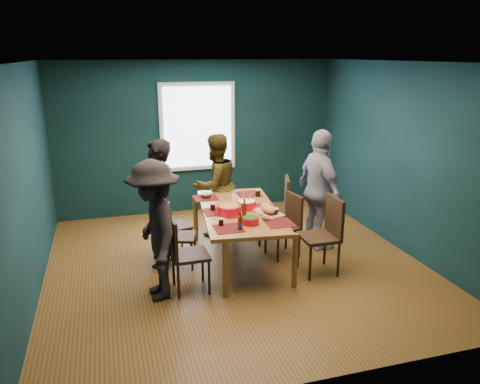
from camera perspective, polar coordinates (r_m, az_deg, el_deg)
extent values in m
cube|color=brown|center=(6.53, -0.55, -8.88)|extent=(5.00, 5.00, 0.01)
cube|color=white|center=(5.90, -0.62, 15.57)|extent=(5.00, 5.00, 0.01)
cube|color=#103137|center=(5.93, -24.51, 0.87)|extent=(0.01, 5.00, 2.70)
cube|color=#103137|center=(7.15, 19.14, 3.93)|extent=(0.01, 5.00, 2.70)
cube|color=#103137|center=(8.46, -5.19, 6.62)|extent=(5.00, 0.01, 2.70)
cube|color=#103137|center=(3.84, 9.60, -5.90)|extent=(5.00, 0.01, 2.70)
cube|color=silver|center=(8.40, -5.19, 7.93)|extent=(1.35, 0.06, 1.55)
cube|color=olive|center=(6.36, -0.04, -2.38)|extent=(1.23, 2.11, 0.05)
cylinder|color=olive|center=(5.58, -1.77, -9.45)|extent=(0.07, 0.07, 0.71)
cylinder|color=olive|center=(5.84, 6.71, -8.33)|extent=(0.07, 0.07, 0.71)
cylinder|color=olive|center=(7.24, -5.44, -3.26)|extent=(0.07, 0.07, 0.71)
cylinder|color=olive|center=(7.44, 1.24, -2.63)|extent=(0.07, 0.07, 0.71)
cube|color=black|center=(6.77, -7.95, -4.15)|extent=(0.48, 0.48, 0.04)
cube|color=black|center=(6.63, -9.47, -2.50)|extent=(0.13, 0.39, 0.43)
cylinder|color=black|center=(6.65, -8.68, -6.64)|extent=(0.03, 0.03, 0.41)
cylinder|color=black|center=(6.77, -5.99, -6.12)|extent=(0.03, 0.03, 0.41)
cylinder|color=black|center=(6.95, -9.71, -5.66)|extent=(0.03, 0.03, 0.41)
cylinder|color=black|center=(7.06, -7.12, -5.18)|extent=(0.03, 0.03, 0.41)
cube|color=black|center=(6.40, -7.24, -5.44)|extent=(0.49, 0.49, 0.04)
cube|color=black|center=(6.35, -8.89, -3.47)|extent=(0.15, 0.38, 0.43)
cylinder|color=black|center=(6.36, -8.87, -7.79)|extent=(0.03, 0.03, 0.40)
cylinder|color=black|center=(6.32, -5.86, -7.86)|extent=(0.03, 0.03, 0.40)
cylinder|color=black|center=(6.66, -8.40, -6.61)|extent=(0.03, 0.03, 0.40)
cylinder|color=black|center=(6.62, -5.53, -6.67)|extent=(0.03, 0.03, 0.40)
cube|color=black|center=(5.73, -6.07, -7.66)|extent=(0.44, 0.44, 0.04)
cube|color=black|center=(5.60, -8.12, -5.47)|extent=(0.05, 0.43, 0.47)
cylinder|color=black|center=(5.64, -7.50, -10.83)|extent=(0.03, 0.03, 0.44)
cylinder|color=black|center=(5.70, -3.78, -10.41)|extent=(0.03, 0.03, 0.44)
cylinder|color=black|center=(5.97, -8.11, -9.25)|extent=(0.03, 0.03, 0.44)
cylinder|color=black|center=(6.02, -4.59, -8.87)|extent=(0.03, 0.03, 0.44)
cube|color=black|center=(7.14, 4.02, -2.34)|extent=(0.58, 0.58, 0.04)
cube|color=black|center=(7.07, 5.75, -0.25)|extent=(0.18, 0.45, 0.50)
cylinder|color=black|center=(7.04, 2.43, -4.83)|extent=(0.04, 0.04, 0.47)
cylinder|color=black|center=(7.06, 5.65, -4.85)|extent=(0.04, 0.04, 0.47)
cylinder|color=black|center=(7.41, 2.39, -3.72)|extent=(0.04, 0.04, 0.47)
cylinder|color=black|center=(7.42, 5.44, -3.73)|extent=(0.04, 0.04, 0.47)
cube|color=black|center=(6.67, 5.21, -4.28)|extent=(0.47, 0.47, 0.04)
cube|color=black|center=(6.69, 6.61, -2.08)|extent=(0.11, 0.41, 0.44)
cylinder|color=black|center=(6.54, 4.66, -6.87)|extent=(0.03, 0.03, 0.42)
cylinder|color=black|center=(6.71, 7.22, -6.31)|extent=(0.03, 0.03, 0.42)
cylinder|color=black|center=(6.81, 3.14, -5.84)|extent=(0.03, 0.03, 0.42)
cylinder|color=black|center=(6.98, 5.63, -5.33)|extent=(0.03, 0.03, 0.42)
cube|color=black|center=(6.21, 9.58, -5.46)|extent=(0.47, 0.47, 0.04)
cube|color=black|center=(6.21, 11.45, -2.87)|extent=(0.05, 0.46, 0.51)
cylinder|color=black|center=(6.07, 8.55, -8.61)|extent=(0.04, 0.04, 0.47)
cylinder|color=black|center=(6.24, 11.91, -8.10)|extent=(0.04, 0.04, 0.47)
cylinder|color=black|center=(6.40, 7.09, -7.18)|extent=(0.04, 0.04, 0.47)
cylinder|color=black|center=(6.56, 10.31, -6.74)|extent=(0.04, 0.04, 0.47)
imported|color=black|center=(6.36, -9.93, -1.40)|extent=(0.48, 0.67, 1.74)
imported|color=black|center=(7.34, -3.00, 0.82)|extent=(0.97, 0.89, 1.62)
imported|color=white|center=(6.91, 9.66, 0.24)|extent=(0.52, 1.07, 1.77)
imported|color=black|center=(5.50, -10.37, -4.68)|extent=(0.69, 1.12, 1.67)
cylinder|color=red|center=(6.15, -1.33, -2.23)|extent=(0.31, 0.31, 0.12)
cylinder|color=#5E8F34|center=(6.13, -1.34, -1.73)|extent=(0.27, 0.27, 0.02)
cylinder|color=red|center=(6.39, 0.77, -1.57)|extent=(0.27, 0.27, 0.11)
cylinder|color=beige|center=(6.37, 0.77, -1.14)|extent=(0.24, 0.24, 0.02)
cylinder|color=tan|center=(6.37, 1.09, -0.77)|extent=(0.08, 0.15, 0.22)
cylinder|color=tan|center=(6.35, 0.54, -0.82)|extent=(0.07, 0.15, 0.22)
cylinder|color=red|center=(5.82, 1.31, -3.53)|extent=(0.21, 0.21, 0.09)
cylinder|color=#1A4611|center=(5.80, 1.31, -3.16)|extent=(0.18, 0.18, 0.02)
cube|color=tan|center=(6.22, 3.39, -2.52)|extent=(0.37, 0.51, 0.02)
ellipsoid|color=#C67947|center=(6.20, 3.40, -1.97)|extent=(0.28, 0.40, 0.11)
cube|color=#BBBCC2|center=(6.02, 2.98, -3.03)|extent=(0.12, 0.17, 0.00)
cylinder|color=black|center=(5.92, 3.09, -3.33)|extent=(0.07, 0.10, 0.02)
sphere|color=#155D15|center=(6.11, 3.72, -2.21)|extent=(0.03, 0.03, 0.03)
sphere|color=#155D15|center=(6.20, 3.40, -1.92)|extent=(0.03, 0.03, 0.03)
sphere|color=#155D15|center=(6.29, 3.09, -1.63)|extent=(0.03, 0.03, 0.03)
cylinder|color=black|center=(6.88, -4.16, -0.49)|extent=(0.14, 0.14, 0.06)
cylinder|color=#5E8F34|center=(6.88, -4.16, -0.31)|extent=(0.11, 0.11, 0.01)
cylinder|color=#4C1E0D|center=(5.62, 0.03, -3.82)|extent=(0.06, 0.06, 0.17)
cylinder|color=#4C1E0D|center=(5.58, 0.03, -2.71)|extent=(0.02, 0.02, 0.06)
cylinder|color=#172FA6|center=(5.63, 0.03, -4.08)|extent=(0.06, 0.06, 0.04)
cylinder|color=#4C1E0D|center=(6.06, 0.53, -2.24)|extent=(0.06, 0.06, 0.18)
cylinder|color=#4C1E0D|center=(6.02, 0.54, -1.14)|extent=(0.03, 0.03, 0.07)
cylinder|color=black|center=(5.77, -2.33, -3.68)|extent=(0.06, 0.06, 0.09)
cylinder|color=silver|center=(5.76, -2.34, -3.29)|extent=(0.07, 0.07, 0.01)
cylinder|color=black|center=(6.13, 4.37, -2.45)|extent=(0.07, 0.07, 0.10)
cylinder|color=silver|center=(6.12, 4.38, -2.06)|extent=(0.07, 0.07, 0.01)
cylinder|color=black|center=(6.93, 2.21, -0.11)|extent=(0.07, 0.07, 0.11)
cylinder|color=silver|center=(6.92, 2.21, 0.26)|extent=(0.08, 0.08, 0.02)
cylinder|color=black|center=(6.33, -3.33, -1.81)|extent=(0.07, 0.07, 0.10)
cylinder|color=silver|center=(6.31, -3.34, -1.43)|extent=(0.07, 0.07, 0.01)
cube|color=#F36C66|center=(6.52, 3.17, -1.68)|extent=(0.16, 0.16, 0.00)
cube|color=#F36C66|center=(5.99, -2.41, -3.36)|extent=(0.16, 0.16, 0.00)
cube|color=#F36C66|center=(5.83, 4.71, -3.96)|extent=(0.20, 0.20, 0.00)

